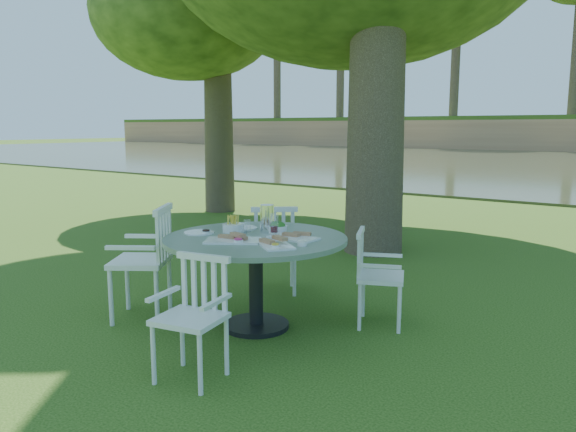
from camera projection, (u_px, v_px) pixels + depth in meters
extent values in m
plane|color=#1F3E0D|center=(276.00, 306.00, 5.40)|extent=(140.00, 140.00, 0.00)
cylinder|color=black|center=(256.00, 325.00, 4.82)|extent=(0.56, 0.56, 0.04)
cylinder|color=black|center=(256.00, 283.00, 4.76)|extent=(0.12, 0.12, 0.71)
cylinder|color=slate|center=(256.00, 239.00, 4.70)|extent=(1.53, 1.53, 0.04)
cylinder|color=white|center=(399.00, 310.00, 4.65)|extent=(0.03, 0.03, 0.41)
cylinder|color=white|center=(400.00, 297.00, 5.00)|extent=(0.03, 0.03, 0.41)
cylinder|color=white|center=(360.00, 307.00, 4.72)|extent=(0.03, 0.03, 0.41)
cylinder|color=white|center=(363.00, 295.00, 5.07)|extent=(0.03, 0.03, 0.41)
cube|color=white|center=(381.00, 277.00, 4.82)|extent=(0.52, 0.54, 0.04)
cube|color=white|center=(360.00, 254.00, 4.83)|extent=(0.20, 0.40, 0.42)
cylinder|color=white|center=(292.00, 266.00, 6.03)|extent=(0.04, 0.04, 0.45)
cylinder|color=white|center=(254.00, 266.00, 6.00)|extent=(0.04, 0.04, 0.45)
cylinder|color=white|center=(294.00, 274.00, 5.67)|extent=(0.04, 0.04, 0.45)
cylinder|color=white|center=(255.00, 275.00, 5.65)|extent=(0.04, 0.04, 0.45)
cube|color=white|center=(274.00, 247.00, 5.80)|extent=(0.63, 0.62, 0.04)
cube|color=white|center=(274.00, 231.00, 5.57)|extent=(0.38, 0.33, 0.46)
cylinder|color=white|center=(127.00, 284.00, 5.26)|extent=(0.04, 0.04, 0.50)
cylinder|color=white|center=(111.00, 298.00, 4.82)|extent=(0.04, 0.04, 0.50)
cylinder|color=white|center=(170.00, 284.00, 5.24)|extent=(0.04, 0.04, 0.50)
cylinder|color=white|center=(157.00, 298.00, 4.81)|extent=(0.04, 0.04, 0.50)
cube|color=white|center=(140.00, 261.00, 4.99)|extent=(0.67, 0.68, 0.04)
cube|color=white|center=(164.00, 236.00, 4.94)|extent=(0.32, 0.45, 0.51)
cylinder|color=white|center=(153.00, 355.00, 3.72)|extent=(0.03, 0.03, 0.41)
cylinder|color=white|center=(200.00, 365.00, 3.57)|extent=(0.03, 0.03, 0.41)
cylinder|color=white|center=(182.00, 338.00, 4.02)|extent=(0.03, 0.03, 0.41)
cylinder|color=white|center=(226.00, 346.00, 3.87)|extent=(0.03, 0.03, 0.41)
cube|color=white|center=(190.00, 319.00, 3.76)|extent=(0.49, 0.46, 0.04)
cube|color=white|center=(204.00, 284.00, 3.89)|extent=(0.42, 0.12, 0.42)
cube|color=white|center=(233.00, 240.00, 4.50)|extent=(0.51, 0.46, 0.02)
cube|color=white|center=(275.00, 245.00, 4.33)|extent=(0.44, 0.40, 0.02)
cube|color=white|center=(293.00, 238.00, 4.61)|extent=(0.40, 0.23, 0.02)
cylinder|color=white|center=(199.00, 232.00, 4.85)|extent=(0.26, 0.26, 0.01)
cylinder|color=white|center=(243.00, 228.00, 5.07)|extent=(0.26, 0.26, 0.01)
cylinder|color=white|center=(233.00, 228.00, 4.91)|extent=(0.19, 0.19, 0.07)
cylinder|color=white|center=(277.00, 229.00, 4.88)|extent=(0.18, 0.18, 0.06)
cylinder|color=silver|center=(267.00, 219.00, 4.87)|extent=(0.12, 0.12, 0.24)
cylinder|color=white|center=(274.00, 226.00, 4.65)|extent=(0.07, 0.07, 0.20)
cylinder|color=white|center=(247.00, 226.00, 4.89)|extent=(0.06, 0.06, 0.11)
cylinder|color=white|center=(244.00, 228.00, 4.81)|extent=(0.06, 0.06, 0.10)
cylinder|color=white|center=(238.00, 242.00, 4.41)|extent=(0.08, 0.08, 0.03)
cylinder|color=white|center=(275.00, 247.00, 4.24)|extent=(0.06, 0.06, 0.03)
cylinder|color=white|center=(302.00, 244.00, 4.34)|extent=(0.07, 0.07, 0.03)
cylinder|color=white|center=(206.00, 233.00, 4.78)|extent=(0.07, 0.07, 0.03)
ellipsoid|color=#263B12|center=(217.00, 14.00, 10.91)|extent=(4.13, 4.13, 2.89)
cylinder|color=black|center=(208.00, 60.00, 59.63)|extent=(0.70, 0.70, 13.00)
ellipsoid|color=#263B12|center=(207.00, 28.00, 59.12)|extent=(5.60, 5.60, 4.48)
cylinder|color=black|center=(275.00, 54.00, 54.39)|extent=(0.70, 0.70, 13.00)
ellipsoid|color=#263B12|center=(275.00, 19.00, 53.87)|extent=(5.60, 5.60, 4.48)
cylinder|color=black|center=(357.00, 46.00, 49.14)|extent=(0.70, 0.70, 13.00)
ellipsoid|color=#263B12|center=(357.00, 7.00, 48.63)|extent=(5.60, 5.60, 4.48)
cylinder|color=black|center=(458.00, 36.00, 43.89)|extent=(0.70, 0.70, 13.00)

